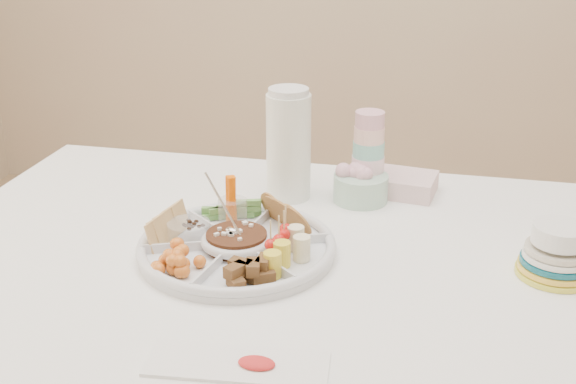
# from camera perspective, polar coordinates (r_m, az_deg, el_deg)

# --- Properties ---
(party_tray) EXTENTS (0.49, 0.49, 0.04)m
(party_tray) POSITION_cam_1_polar(r_m,az_deg,el_deg) (1.41, -4.07, -4.12)
(party_tray) COLOR white
(party_tray) RESTS_ON dining_table
(bean_dip) EXTENTS (0.15, 0.15, 0.04)m
(bean_dip) POSITION_cam_1_polar(r_m,az_deg,el_deg) (1.41, -4.08, -3.85)
(bean_dip) COLOR #4E2818
(bean_dip) RESTS_ON party_tray
(tortillas) EXTENTS (0.11, 0.11, 0.05)m
(tortillas) POSITION_cam_1_polar(r_m,az_deg,el_deg) (1.47, 0.10, -1.97)
(tortillas) COLOR brown
(tortillas) RESTS_ON party_tray
(carrot_cucumber) EXTENTS (0.15, 0.15, 0.11)m
(carrot_cucumber) POSITION_cam_1_polar(r_m,az_deg,el_deg) (1.51, -4.49, -0.51)
(carrot_cucumber) COLOR #FF6300
(carrot_cucumber) RESTS_ON party_tray
(pita_raisins) EXTENTS (0.15, 0.15, 0.06)m
(pita_raisins) POSITION_cam_1_polar(r_m,az_deg,el_deg) (1.46, -8.71, -2.47)
(pita_raisins) COLOR tan
(pita_raisins) RESTS_ON party_tray
(cherries) EXTENTS (0.14, 0.14, 0.04)m
(cherries) POSITION_cam_1_polar(r_m,az_deg,el_deg) (1.34, -8.69, -5.11)
(cherries) COLOR orange
(cherries) RESTS_ON party_tray
(granola_chunks) EXTENTS (0.14, 0.14, 0.05)m
(granola_chunks) POSITION_cam_1_polar(r_m,az_deg,el_deg) (1.29, -3.64, -6.16)
(granola_chunks) COLOR #502A15
(granola_chunks) RESTS_ON party_tray
(banana_tomato) EXTENTS (0.14, 0.14, 0.09)m
(banana_tomato) POSITION_cam_1_polar(r_m,az_deg,el_deg) (1.35, 0.89, -3.67)
(banana_tomato) COLOR #FFE579
(banana_tomato) RESTS_ON party_tray
(cup_stack) EXTENTS (0.09, 0.09, 0.21)m
(cup_stack) POSITION_cam_1_polar(r_m,az_deg,el_deg) (1.66, 6.37, 3.05)
(cup_stack) COLOR white
(cup_stack) RESTS_ON dining_table
(thermos) EXTENTS (0.10, 0.10, 0.26)m
(thermos) POSITION_cam_1_polar(r_m,az_deg,el_deg) (1.63, 0.04, 3.90)
(thermos) COLOR white
(thermos) RESTS_ON dining_table
(flower_bowl) EXTENTS (0.13, 0.13, 0.09)m
(flower_bowl) POSITION_cam_1_polar(r_m,az_deg,el_deg) (1.65, 5.78, 0.82)
(flower_bowl) COLOR silver
(flower_bowl) RESTS_ON dining_table
(napkin_stack) EXTENTS (0.15, 0.14, 0.05)m
(napkin_stack) POSITION_cam_1_polar(r_m,az_deg,el_deg) (1.71, 9.25, 0.61)
(napkin_stack) COLOR beige
(napkin_stack) RESTS_ON dining_table
(plate_stack) EXTENTS (0.15, 0.15, 0.09)m
(plate_stack) POSITION_cam_1_polar(r_m,az_deg,el_deg) (1.41, 20.47, -4.58)
(plate_stack) COLOR #DEC44A
(plate_stack) RESTS_ON dining_table
(placemat) EXTENTS (0.28, 0.12, 0.01)m
(placemat) POSITION_cam_1_polar(r_m,az_deg,el_deg) (1.11, -4.03, -13.39)
(placemat) COLOR white
(placemat) RESTS_ON dining_table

